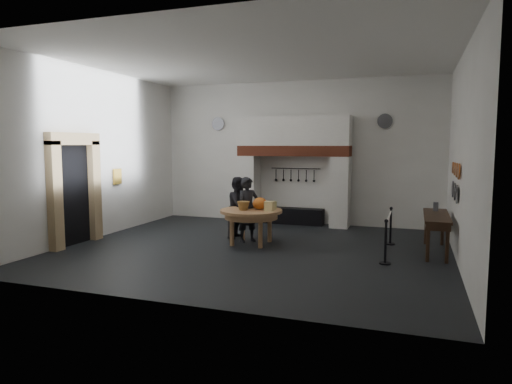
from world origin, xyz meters
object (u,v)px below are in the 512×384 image
(barrier_post_near, at_px, (386,243))
(iron_range, at_px, (294,216))
(visitor_far, at_px, (239,207))
(barrier_post_far, at_px, (391,227))
(work_table, at_px, (251,211))
(side_table, at_px, (437,216))
(visitor_near, at_px, (248,210))

(barrier_post_near, bearing_deg, iron_range, 126.66)
(visitor_far, distance_m, barrier_post_far, 3.95)
(visitor_far, relative_size, barrier_post_near, 1.83)
(barrier_post_far, bearing_deg, work_table, -162.06)
(work_table, height_order, barrier_post_far, barrier_post_far)
(iron_range, bearing_deg, barrier_post_far, -34.62)
(side_table, bearing_deg, visitor_far, 178.71)
(visitor_near, bearing_deg, side_table, -45.41)
(visitor_far, bearing_deg, iron_range, -10.05)
(iron_range, xyz_separation_m, barrier_post_near, (3.06, -4.11, 0.20))
(visitor_near, bearing_deg, barrier_post_far, -35.25)
(barrier_post_near, bearing_deg, visitor_near, 162.00)
(side_table, bearing_deg, visitor_near, -176.37)
(visitor_far, xyz_separation_m, barrier_post_near, (3.91, -1.54, -0.37))
(visitor_far, distance_m, side_table, 4.94)
(work_table, relative_size, visitor_far, 0.95)
(side_table, relative_size, barrier_post_far, 2.44)
(barrier_post_far, bearing_deg, iron_range, 145.38)
(work_table, distance_m, barrier_post_near, 3.49)
(visitor_near, distance_m, visitor_far, 0.57)
(iron_range, relative_size, barrier_post_near, 2.11)
(visitor_far, height_order, barrier_post_far, visitor_far)
(iron_range, relative_size, work_table, 1.21)
(work_table, height_order, side_table, side_table)
(barrier_post_near, bearing_deg, work_table, 164.61)
(visitor_near, bearing_deg, barrier_post_near, -67.04)
(visitor_near, xyz_separation_m, visitor_far, (-0.40, 0.40, -0.02))
(barrier_post_near, xyz_separation_m, barrier_post_far, (0.00, 2.00, 0.00))
(visitor_far, bearing_deg, work_table, -129.48)
(iron_range, xyz_separation_m, barrier_post_far, (3.06, -2.11, 0.20))
(work_table, xyz_separation_m, visitor_near, (-0.17, 0.22, -0.00))
(visitor_near, distance_m, barrier_post_near, 3.71)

